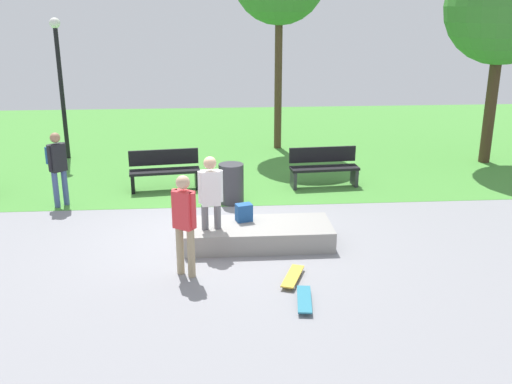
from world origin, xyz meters
The scene contains 14 objects.
ground_plane centered at (0.00, 0.00, 0.00)m, with size 28.00×28.00×0.00m, color gray.
grass_lawn centered at (0.00, 7.81, 0.00)m, with size 26.60×12.38×0.01m, color #478C38.
concrete_ledge centered at (0.82, -0.43, 0.19)m, with size 2.61×1.08×0.37m, color gray.
backpack_on_ledge centered at (0.58, -0.22, 0.53)m, with size 0.28×0.20×0.32m, color #1E4C8C.
skater_performing_trick centered at (-0.42, -1.59, 0.96)m, with size 0.38×0.35×1.65m.
skater_watching centered at (-0.01, -0.56, 0.97)m, with size 0.43×0.24×1.67m.
skateboard_by_ledge centered at (1.31, -2.65, 0.06)m, with size 0.30×0.82×0.08m.
skateboard_spare centered at (1.25, -1.90, 0.06)m, with size 0.47×0.82×0.08m.
park_bench_center_lawn centered at (2.64, 2.94, 0.48)m, with size 1.63×0.59×0.91m.
park_bench_far_right centered at (-1.08, 2.97, 0.48)m, with size 1.65×0.66×0.91m.
tree_young_birch centered at (7.43, 4.78, 4.03)m, with size 2.91×2.91×5.51m.
lamp_post centered at (-4.00, 6.06, 2.33)m, with size 0.28×0.28×3.78m.
trash_bin centered at (0.42, 1.88, 0.43)m, with size 0.54×0.54×0.87m, color #333338.
pedestrian_with_backpack centered at (-3.21, 1.96, 0.95)m, with size 0.45×0.45×1.59m.
Camera 1 is at (0.06, -10.00, 4.10)m, focal length 40.59 mm.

